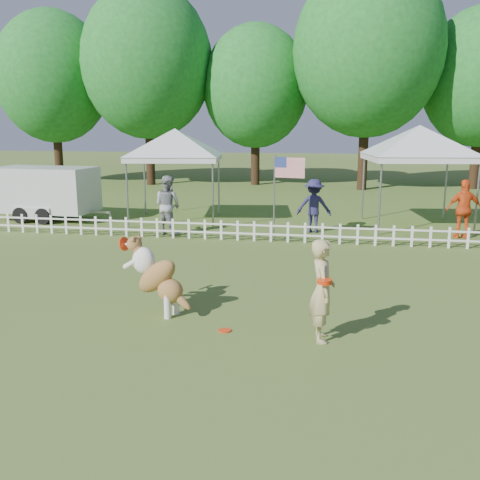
{
  "coord_description": "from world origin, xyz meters",
  "views": [
    {
      "loc": [
        1.52,
        -8.36,
        3.35
      ],
      "look_at": [
        -0.3,
        2.0,
        1.1
      ],
      "focal_mm": 40.0,
      "sensor_mm": 36.0,
      "label": 1
    }
  ],
  "objects": [
    {
      "name": "ground",
      "position": [
        0.0,
        0.0,
        0.0
      ],
      "size": [
        120.0,
        120.0,
        0.0
      ],
      "primitive_type": "plane",
      "color": "#40581B",
      "rests_on": "ground"
    },
    {
      "name": "picket_fence",
      "position": [
        0.0,
        7.0,
        0.3
      ],
      "size": [
        22.0,
        0.08,
        0.6
      ],
      "primitive_type": null,
      "color": "white",
      "rests_on": "ground"
    },
    {
      "name": "handler",
      "position": [
        1.4,
        -0.23,
        0.82
      ],
      "size": [
        0.48,
        0.65,
        1.65
      ],
      "primitive_type": "imported",
      "rotation": [
        0.0,
        0.0,
        1.72
      ],
      "color": "tan",
      "rests_on": "ground"
    },
    {
      "name": "dog",
      "position": [
        -1.53,
        0.5,
        0.7
      ],
      "size": [
        1.42,
        0.88,
        1.4
      ],
      "primitive_type": null,
      "rotation": [
        0.0,
        0.0,
        -0.35
      ],
      "color": "brown",
      "rests_on": "ground"
    },
    {
      "name": "frisbee_on_turf",
      "position": [
        -0.18,
        -0.14,
        0.01
      ],
      "size": [
        0.27,
        0.27,
        0.02
      ],
      "primitive_type": "cylinder",
      "rotation": [
        0.0,
        0.0,
        0.32
      ],
      "color": "red",
      "rests_on": "ground"
    },
    {
      "name": "canopy_tent_left",
      "position": [
        -4.0,
        9.95,
        1.6
      ],
      "size": [
        3.51,
        3.51,
        3.2
      ],
      "primitive_type": null,
      "rotation": [
        0.0,
        0.0,
        0.14
      ],
      "color": "silver",
      "rests_on": "ground"
    },
    {
      "name": "canopy_tent_right",
      "position": [
        4.22,
        10.18,
        1.65
      ],
      "size": [
        3.58,
        3.58,
        3.31
      ],
      "primitive_type": null,
      "rotation": [
        0.0,
        0.0,
        0.13
      ],
      "color": "silver",
      "rests_on": "ground"
    },
    {
      "name": "cargo_trailer",
      "position": [
        -8.76,
        9.4,
        0.97
      ],
      "size": [
        4.53,
        2.2,
        1.95
      ],
      "primitive_type": null,
      "rotation": [
        0.0,
        0.0,
        -0.06
      ],
      "color": "silver",
      "rests_on": "ground"
    },
    {
      "name": "flag_pole",
      "position": [
        -0.2,
        7.29,
        1.26
      ],
      "size": [
        0.97,
        0.28,
        2.52
      ],
      "primitive_type": null,
      "rotation": [
        0.0,
        0.0,
        -0.19
      ],
      "color": "gray",
      "rests_on": "ground"
    },
    {
      "name": "spectator_a",
      "position": [
        -3.57,
        7.55,
        0.93
      ],
      "size": [
        1.11,
        1.01,
        1.85
      ],
      "primitive_type": "imported",
      "rotation": [
        0.0,
        0.0,
        2.72
      ],
      "color": "#939398",
      "rests_on": "ground"
    },
    {
      "name": "spectator_b",
      "position": [
        0.92,
        8.71,
        0.85
      ],
      "size": [
        1.14,
        0.71,
        1.7
      ],
      "primitive_type": "imported",
      "rotation": [
        0.0,
        0.0,
        3.07
      ],
      "color": "#27244E",
      "rests_on": "ground"
    },
    {
      "name": "spectator_c",
      "position": [
        5.42,
        8.51,
        0.9
      ],
      "size": [
        1.1,
        0.59,
        1.79
      ],
      "primitive_type": "imported",
      "rotation": [
        0.0,
        0.0,
        3.29
      ],
      "color": "#ED521B",
      "rests_on": "ground"
    },
    {
      "name": "tree_far_left",
      "position": [
        -15.0,
        22.0,
        5.5
      ],
      "size": [
        6.6,
        6.6,
        11.0
      ],
      "primitive_type": null,
      "color": "#1C6321",
      "rests_on": "ground"
    },
    {
      "name": "tree_left",
      "position": [
        -9.0,
        21.5,
        6.0
      ],
      "size": [
        7.4,
        7.4,
        12.0
      ],
      "primitive_type": null,
      "color": "#1C6321",
      "rests_on": "ground"
    },
    {
      "name": "tree_center_left",
      "position": [
        -3.0,
        22.5,
        4.9
      ],
      "size": [
        6.0,
        6.0,
        9.8
      ],
      "primitive_type": null,
      "color": "#1C6321",
      "rests_on": "ground"
    },
    {
      "name": "tree_center_right",
      "position": [
        3.0,
        21.0,
        6.3
      ],
      "size": [
        7.6,
        7.6,
        12.6
      ],
      "primitive_type": null,
      "color": "#1C6321",
      "rests_on": "ground"
    }
  ]
}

